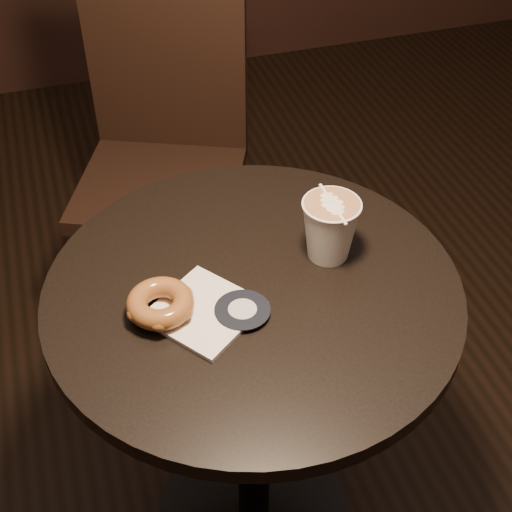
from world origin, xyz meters
name	(u,v)px	position (x,y,z in m)	size (l,w,h in m)	color
cafe_table	(253,362)	(0.00, 0.00, 0.55)	(0.70, 0.70, 0.75)	black
chair	(164,128)	(0.01, 0.80, 0.58)	(0.55, 0.55, 1.04)	black
pastry_bag	(204,311)	(-0.09, -0.04, 0.75)	(0.15, 0.15, 0.01)	white
doughnut	(160,303)	(-0.16, -0.02, 0.78)	(0.11, 0.11, 0.03)	brown
latte_cup	(330,229)	(0.15, 0.03, 0.81)	(0.10, 0.10, 0.11)	white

